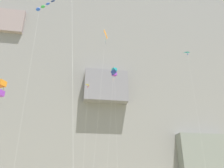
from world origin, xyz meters
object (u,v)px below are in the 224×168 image
(kite_delta_low_center, at_px, (88,93))
(kite_windsock_upper_mid, at_px, (42,7))
(kite_diamond_near_cliff, at_px, (113,77))
(kite_box_mid_left, at_px, (0,88))
(kite_delta_far_right, at_px, (189,58))
(kite_diamond_upper_right, at_px, (105,37))
(kite_box_high_left, at_px, (114,72))

(kite_delta_low_center, relative_size, kite_windsock_upper_mid, 0.65)
(kite_diamond_near_cliff, xyz_separation_m, kite_box_mid_left, (-17.33, -17.99, -11.42))
(kite_delta_far_right, distance_m, kite_windsock_upper_mid, 37.00)
(kite_delta_low_center, relative_size, kite_delta_far_right, 0.65)
(kite_box_mid_left, relative_size, kite_delta_low_center, 0.65)
(kite_diamond_upper_right, xyz_separation_m, kite_delta_far_right, (21.93, 2.57, -2.24))
(kite_diamond_upper_right, bearing_deg, kite_diamond_near_cliff, 43.59)
(kite_delta_far_right, bearing_deg, kite_box_mid_left, -153.51)
(kite_diamond_upper_right, height_order, kite_delta_low_center, kite_diamond_upper_right)
(kite_delta_low_center, height_order, kite_windsock_upper_mid, kite_windsock_upper_mid)
(kite_diamond_upper_right, relative_size, kite_box_high_left, 1.28)
(kite_diamond_upper_right, height_order, kite_box_high_left, kite_diamond_upper_right)
(kite_diamond_near_cliff, distance_m, kite_diamond_upper_right, 9.95)
(kite_box_mid_left, xyz_separation_m, kite_delta_low_center, (11.80, 16.79, 6.77))
(kite_windsock_upper_mid, bearing_deg, kite_box_high_left, 40.88)
(kite_diamond_near_cliff, height_order, kite_box_mid_left, kite_diamond_near_cliff)
(kite_box_mid_left, relative_size, kite_delta_far_right, 0.42)
(kite_diamond_upper_right, distance_m, kite_delta_far_right, 22.20)
(kite_box_high_left, height_order, kite_delta_far_right, kite_delta_far_right)
(kite_diamond_upper_right, distance_m, kite_delta_low_center, 14.54)
(kite_box_mid_left, xyz_separation_m, kite_box_high_left, (18.04, 20.60, 14.12))
(kite_diamond_near_cliff, xyz_separation_m, kite_delta_low_center, (-5.53, -1.20, -4.65))
(kite_delta_low_center, relative_size, kite_box_high_left, 0.77)
(kite_box_high_left, xyz_separation_m, kite_windsock_upper_mid, (-16.05, -13.90, 5.29))
(kite_diamond_upper_right, bearing_deg, kite_delta_far_right, 6.68)
(kite_diamond_upper_right, distance_m, kite_windsock_upper_mid, 16.10)
(kite_diamond_upper_right, xyz_separation_m, kite_box_mid_left, (-15.13, -15.90, -20.89))
(kite_diamond_upper_right, distance_m, kite_box_mid_left, 30.30)
(kite_diamond_near_cliff, xyz_separation_m, kite_delta_far_right, (19.73, 0.48, 7.23))
(kite_box_mid_left, relative_size, kite_windsock_upper_mid, 0.43)
(kite_box_high_left, distance_m, kite_delta_far_right, 19.67)
(kite_diamond_near_cliff, distance_m, kite_box_mid_left, 27.46)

